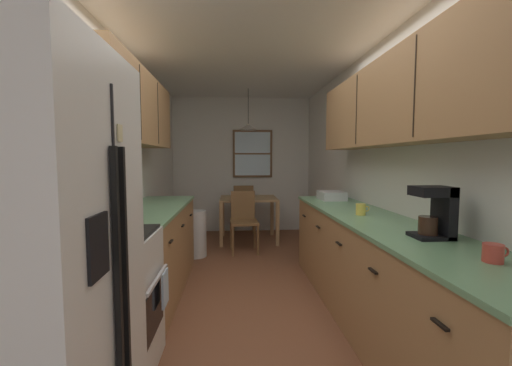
# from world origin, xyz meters

# --- Properties ---
(ground_plane) EXTENTS (12.00, 12.00, 0.00)m
(ground_plane) POSITION_xyz_m (0.00, 1.00, 0.00)
(ground_plane) COLOR brown
(wall_left) EXTENTS (0.10, 9.00, 2.55)m
(wall_left) POSITION_xyz_m (-1.35, 1.00, 1.27)
(wall_left) COLOR silver
(wall_left) RESTS_ON ground
(wall_right) EXTENTS (0.10, 9.00, 2.55)m
(wall_right) POSITION_xyz_m (1.35, 1.00, 1.27)
(wall_right) COLOR silver
(wall_right) RESTS_ON ground
(wall_back) EXTENTS (4.40, 0.10, 2.55)m
(wall_back) POSITION_xyz_m (0.00, 3.65, 1.27)
(wall_back) COLOR silver
(wall_back) RESTS_ON ground
(ceiling_slab) EXTENTS (4.40, 9.00, 0.08)m
(ceiling_slab) POSITION_xyz_m (0.00, 1.00, 2.59)
(ceiling_slab) COLOR white
(refrigerator) EXTENTS (0.70, 0.78, 1.82)m
(refrigerator) POSITION_xyz_m (-0.97, -1.19, 0.91)
(refrigerator) COLOR white
(refrigerator) RESTS_ON ground
(stove_range) EXTENTS (0.66, 0.64, 1.10)m
(stove_range) POSITION_xyz_m (-0.99, -0.46, 0.47)
(stove_range) COLOR white
(stove_range) RESTS_ON ground
(microwave_over_range) EXTENTS (0.39, 0.57, 0.36)m
(microwave_over_range) POSITION_xyz_m (-1.11, -0.46, 1.69)
(microwave_over_range) COLOR silver
(counter_left) EXTENTS (0.64, 1.91, 0.90)m
(counter_left) POSITION_xyz_m (-1.00, 0.81, 0.45)
(counter_left) COLOR #A87A4C
(counter_left) RESTS_ON ground
(upper_cabinets_left) EXTENTS (0.33, 1.99, 0.71)m
(upper_cabinets_left) POSITION_xyz_m (-1.14, 0.76, 1.88)
(upper_cabinets_left) COLOR #A87A4C
(counter_right) EXTENTS (0.64, 3.18, 0.90)m
(counter_right) POSITION_xyz_m (1.00, 0.02, 0.45)
(counter_right) COLOR #A87A4C
(counter_right) RESTS_ON ground
(upper_cabinets_right) EXTENTS (0.33, 2.86, 0.69)m
(upper_cabinets_right) POSITION_xyz_m (1.14, -0.03, 1.84)
(upper_cabinets_right) COLOR #A87A4C
(dining_table) EXTENTS (0.95, 0.78, 0.74)m
(dining_table) POSITION_xyz_m (0.09, 2.84, 0.62)
(dining_table) COLOR #A87F51
(dining_table) RESTS_ON ground
(dining_chair_near) EXTENTS (0.43, 0.43, 0.90)m
(dining_chair_near) POSITION_xyz_m (-0.01, 2.24, 0.50)
(dining_chair_near) COLOR brown
(dining_chair_near) RESTS_ON ground
(dining_chair_far) EXTENTS (0.41, 0.41, 0.90)m
(dining_chair_far) POSITION_xyz_m (0.03, 3.44, 0.50)
(dining_chair_far) COLOR brown
(dining_chair_far) RESTS_ON ground
(pendant_light) EXTENTS (0.29, 0.29, 0.68)m
(pendant_light) POSITION_xyz_m (0.09, 2.84, 1.92)
(pendant_light) COLOR black
(back_window) EXTENTS (0.75, 0.05, 0.90)m
(back_window) POSITION_xyz_m (0.21, 3.58, 1.49)
(back_window) COLOR brown
(trash_bin) EXTENTS (0.30, 0.30, 0.66)m
(trash_bin) POSITION_xyz_m (-0.70, 2.01, 0.33)
(trash_bin) COLOR silver
(trash_bin) RESTS_ON ground
(storage_canister) EXTENTS (0.13, 0.13, 0.19)m
(storage_canister) POSITION_xyz_m (-1.00, 0.04, 1.00)
(storage_canister) COLOR red
(storage_canister) RESTS_ON counter_left
(dish_towel) EXTENTS (0.02, 0.16, 0.24)m
(dish_towel) POSITION_xyz_m (-0.64, -0.30, 0.50)
(dish_towel) COLOR silver
(coffee_maker) EXTENTS (0.22, 0.18, 0.32)m
(coffee_maker) POSITION_xyz_m (1.08, -0.62, 1.07)
(coffee_maker) COLOR black
(coffee_maker) RESTS_ON counter_right
(mug_by_coffeemaker) EXTENTS (0.13, 0.09, 0.09)m
(mug_by_coffeemaker) POSITION_xyz_m (1.06, -1.08, 0.94)
(mug_by_coffeemaker) COLOR #BF3F33
(mug_by_coffeemaker) RESTS_ON counter_right
(mug_spare) EXTENTS (0.12, 0.08, 0.10)m
(mug_spare) POSITION_xyz_m (0.94, 0.19, 0.95)
(mug_spare) COLOR #E5CC4C
(mug_spare) RESTS_ON counter_right
(dish_rack) EXTENTS (0.28, 0.34, 0.10)m
(dish_rack) POSITION_xyz_m (1.01, 1.24, 0.95)
(dish_rack) COLOR silver
(dish_rack) RESTS_ON counter_right
(table_serving_bowl) EXTENTS (0.19, 0.19, 0.06)m
(table_serving_bowl) POSITION_xyz_m (0.09, 2.94, 0.77)
(table_serving_bowl) COLOR #4C7299
(table_serving_bowl) RESTS_ON dining_table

